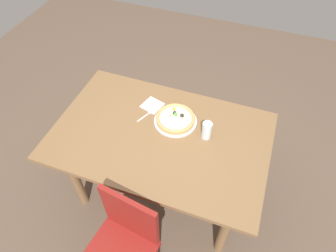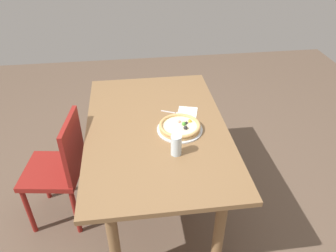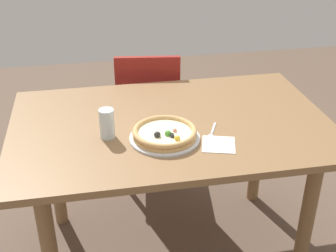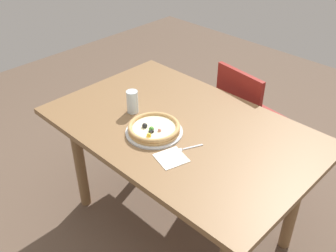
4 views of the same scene
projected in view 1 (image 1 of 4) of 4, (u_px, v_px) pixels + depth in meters
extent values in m
plane|color=brown|center=(162.00, 189.00, 2.67)|extent=(6.00, 6.00, 0.00)
cube|color=olive|center=(160.00, 136.00, 2.09)|extent=(1.50, 0.96, 0.03)
cylinder|color=olive|center=(75.00, 178.00, 2.32)|extent=(0.07, 0.07, 0.75)
cylinder|color=olive|center=(225.00, 229.00, 2.05)|extent=(0.07, 0.07, 0.75)
cylinder|color=olive|center=(113.00, 119.00, 2.72)|extent=(0.07, 0.07, 0.75)
cylinder|color=olive|center=(243.00, 156.00, 2.45)|extent=(0.07, 0.07, 0.75)
cylinder|color=maroon|center=(116.00, 234.00, 2.18)|extent=(0.04, 0.04, 0.44)
cube|color=maroon|center=(130.00, 216.00, 1.79)|extent=(0.38, 0.08, 0.42)
cylinder|color=silver|center=(175.00, 121.00, 2.15)|extent=(0.31, 0.31, 0.01)
cylinder|color=tan|center=(175.00, 120.00, 2.14)|extent=(0.28, 0.28, 0.02)
cylinder|color=beige|center=(175.00, 118.00, 2.13)|extent=(0.24, 0.24, 0.01)
torus|color=tan|center=(176.00, 118.00, 2.13)|extent=(0.28, 0.28, 0.02)
sphere|color=#262626|center=(175.00, 112.00, 2.16)|extent=(0.02, 0.02, 0.02)
sphere|color=#4C9E38|center=(176.00, 114.00, 2.14)|extent=(0.03, 0.03, 0.03)
sphere|color=#262626|center=(174.00, 113.00, 2.16)|extent=(0.02, 0.02, 0.02)
sphere|color=#262626|center=(182.00, 116.00, 2.14)|extent=(0.03, 0.03, 0.03)
sphere|color=#E58C7F|center=(170.00, 116.00, 2.14)|extent=(0.02, 0.02, 0.02)
sphere|color=gold|center=(174.00, 109.00, 2.18)|extent=(0.02, 0.02, 0.02)
cube|color=silver|center=(143.00, 118.00, 2.18)|extent=(0.06, 0.10, 0.00)
cube|color=silver|center=(151.00, 112.00, 2.22)|extent=(0.04, 0.05, 0.00)
cylinder|color=silver|center=(207.00, 130.00, 2.01)|extent=(0.07, 0.07, 0.13)
cube|color=white|center=(152.00, 105.00, 2.26)|extent=(0.17, 0.17, 0.00)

